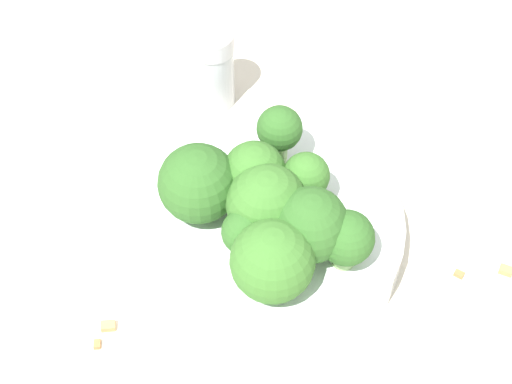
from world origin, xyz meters
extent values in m
plane|color=beige|center=(0.00, 0.00, 0.00)|extent=(3.00, 3.00, 0.00)
cylinder|color=silver|center=(0.00, 0.00, 0.02)|extent=(0.21, 0.21, 0.03)
cylinder|color=#7A9E5B|center=(0.00, -0.01, 0.05)|extent=(0.02, 0.02, 0.03)
sphere|color=#386B28|center=(0.00, -0.01, 0.07)|extent=(0.04, 0.04, 0.04)
cylinder|color=#7A9E5B|center=(-0.01, 0.01, 0.04)|extent=(0.02, 0.02, 0.02)
sphere|color=#386B28|center=(-0.01, 0.01, 0.06)|extent=(0.06, 0.06, 0.06)
cylinder|color=#7A9E5B|center=(0.01, 0.03, 0.04)|extent=(0.02, 0.02, 0.02)
sphere|color=#2D5B23|center=(0.01, 0.03, 0.06)|extent=(0.03, 0.03, 0.03)
cylinder|color=#7A9E5B|center=(-0.04, -0.01, 0.05)|extent=(0.02, 0.02, 0.03)
sphere|color=#386B28|center=(-0.04, -0.01, 0.07)|extent=(0.03, 0.03, 0.03)
cylinder|color=#84AD66|center=(-0.06, 0.04, 0.04)|extent=(0.02, 0.02, 0.02)
sphere|color=#2D5B23|center=(-0.06, 0.04, 0.06)|extent=(0.04, 0.04, 0.04)
cylinder|color=#84AD66|center=(-0.02, -0.05, 0.05)|extent=(0.01, 0.01, 0.03)
sphere|color=#2D5B23|center=(-0.02, -0.05, 0.07)|extent=(0.03, 0.03, 0.03)
cylinder|color=#84AD66|center=(-0.03, 0.03, 0.04)|extent=(0.03, 0.03, 0.02)
sphere|color=#2D5B23|center=(-0.03, 0.03, 0.07)|extent=(0.05, 0.05, 0.05)
cylinder|color=#84AD66|center=(0.04, -0.01, 0.04)|extent=(0.02, 0.02, 0.02)
sphere|color=#2D5B23|center=(0.04, -0.01, 0.06)|extent=(0.06, 0.06, 0.06)
cylinder|color=#84AD66|center=(-0.01, 0.06, 0.04)|extent=(0.02, 0.02, 0.02)
sphere|color=#386B28|center=(-0.01, 0.06, 0.06)|extent=(0.06, 0.06, 0.06)
cylinder|color=#B2B7BC|center=(0.02, -0.15, 0.03)|extent=(0.03, 0.03, 0.06)
cylinder|color=#B7B7BC|center=(0.02, -0.15, 0.07)|extent=(0.04, 0.04, 0.02)
cube|color=#AD7F4C|center=(-0.18, 0.04, 0.00)|extent=(0.01, 0.01, 0.01)
cube|color=olive|center=(0.11, 0.07, 0.00)|extent=(0.00, 0.01, 0.01)
cube|color=#AD7F4C|center=(0.11, 0.06, 0.00)|extent=(0.01, 0.01, 0.01)
cube|color=olive|center=(-0.14, 0.04, 0.00)|extent=(0.01, 0.01, 0.01)
camera|label=1|loc=(0.03, 0.36, 0.52)|focal=60.00mm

